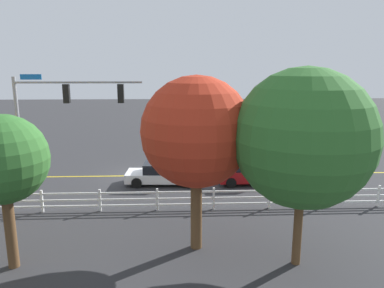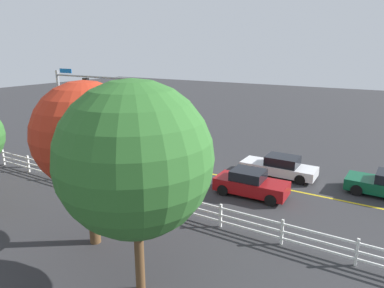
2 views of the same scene
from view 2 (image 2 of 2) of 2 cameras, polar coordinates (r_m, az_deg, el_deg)
The scene contains 9 objects.
ground_plane at distance 24.88m, azimuth -4.20°, elevation -3.44°, with size 120.00×120.00×0.00m, color #2D2D30.
lane_center_stripe at distance 22.91m, azimuth 4.02°, elevation -5.11°, with size 28.00×0.16×0.01m, color gold.
signal_assembly at distance 23.48m, azimuth -17.92°, elevation 6.73°, with size 6.79×0.38×6.81m.
car_0 at distance 19.85m, azimuth 9.65°, elevation -6.47°, with size 4.11×1.92×1.47m.
car_1 at distance 22.38m, azimuth -3.26°, elevation -3.87°, with size 4.79×2.08×1.36m.
car_3 at distance 23.16m, azimuth 14.25°, elevation -3.64°, with size 4.77×1.84×1.38m.
white_rail_fence at distance 18.49m, azimuth -7.46°, elevation -8.39°, with size 26.10×0.10×1.15m.
tree_0 at distance 10.79m, azimuth -9.42°, elevation -2.48°, with size 4.93×4.93×7.22m.
tree_1 at distance 14.22m, azimuth -16.99°, elevation 1.37°, with size 4.28×4.28×6.90m.
Camera 2 is at (-13.71, 19.14, 8.03)m, focal length 32.26 mm.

